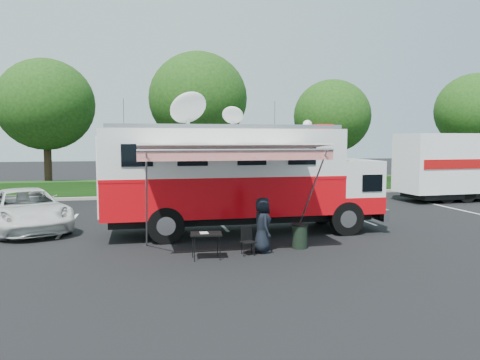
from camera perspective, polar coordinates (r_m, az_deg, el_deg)
The scene contains 10 objects.
ground_plane at distance 17.28m, azimuth 0.35°, elevation -6.43°, with size 120.00×120.00×0.00m, color black.
back_border at distance 29.87m, azimuth -2.89°, elevation 8.02°, with size 60.00×6.14×8.87m.
stall_lines at distance 20.09m, azimuth -2.91°, elevation -4.81°, with size 24.12×5.50×0.01m.
command_truck at distance 16.97m, azimuth 0.07°, elevation 0.43°, with size 10.08×2.77×4.84m.
awning at distance 13.92m, azimuth -1.06°, elevation 3.75°, with size 5.50×2.83×3.32m.
white_suv at distance 19.55m, azimuth -24.61°, elevation -5.55°, with size 2.58×5.59×1.55m, color silver.
person at distance 14.38m, azimuth 2.73°, elevation -8.79°, with size 0.82×0.53×1.67m, color black.
folding_table at distance 13.46m, azimuth -4.17°, elevation -6.67°, with size 0.95×0.72×0.76m.
folding_chair at distance 14.01m, azimuth 0.88°, elevation -7.15°, with size 0.49×0.52×0.82m.
trash_bin at distance 14.93m, azimuth 7.29°, elevation -6.77°, with size 0.52×0.52×0.77m.
Camera 1 is at (-3.67, -16.54, 3.42)m, focal length 35.00 mm.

